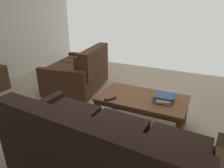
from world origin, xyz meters
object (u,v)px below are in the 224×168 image
at_px(loveseat_near, 80,72).
at_px(tv_remote, 110,99).
at_px(sofa_main, 104,153).
at_px(book_stack, 164,98).
at_px(coffee_table, 142,102).

bearing_deg(loveseat_near, tv_remote, 139.92).
bearing_deg(tv_remote, sofa_main, 112.56).
height_order(loveseat_near, book_stack, loveseat_near).
height_order(sofa_main, tv_remote, sofa_main).
bearing_deg(book_stack, tv_remote, 22.89).
bearing_deg(sofa_main, coffee_table, -89.95).
xyz_separation_m(sofa_main, coffee_table, (0.00, -1.11, 0.01)).
bearing_deg(sofa_main, book_stack, -103.63).
xyz_separation_m(sofa_main, tv_remote, (0.36, -0.86, 0.08)).
distance_m(sofa_main, tv_remote, 0.94).
xyz_separation_m(coffee_table, tv_remote, (0.36, 0.25, 0.08)).
relative_size(book_stack, tv_remote, 1.80).
distance_m(loveseat_near, coffee_table, 1.63).
distance_m(coffee_table, book_stack, 0.29).
xyz_separation_m(loveseat_near, coffee_table, (-1.48, 0.70, 0.01)).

